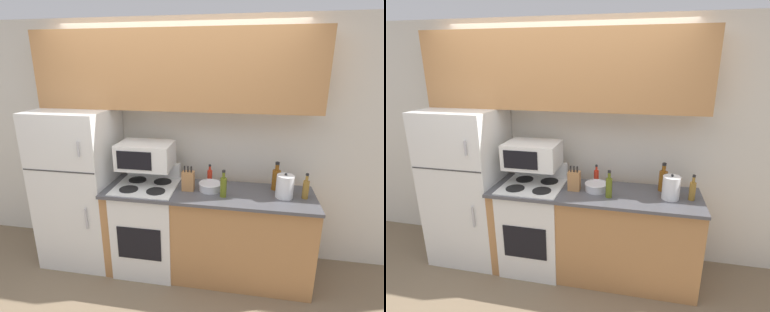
{
  "view_description": "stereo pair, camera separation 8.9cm",
  "coord_description": "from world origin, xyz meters",
  "views": [
    {
      "loc": [
        0.7,
        -2.37,
        2.11
      ],
      "look_at": [
        0.23,
        0.25,
        1.28
      ],
      "focal_mm": 28.0,
      "sensor_mm": 36.0,
      "label": 1
    },
    {
      "loc": [
        0.79,
        -2.36,
        2.11
      ],
      "look_at": [
        0.23,
        0.25,
        1.28
      ],
      "focal_mm": 28.0,
      "sensor_mm": 36.0,
      "label": 2
    }
  ],
  "objects": [
    {
      "name": "ground_plane",
      "position": [
        0.0,
        0.0,
        0.0
      ],
      "size": [
        12.0,
        12.0,
        0.0
      ],
      "primitive_type": "plane",
      "color": "#7F6B51"
    },
    {
      "name": "wall_back",
      "position": [
        0.0,
        0.74,
        1.27
      ],
      "size": [
        8.0,
        0.05,
        2.55
      ],
      "color": "silver",
      "rests_on": "ground_plane"
    },
    {
      "name": "lower_cabinets",
      "position": [
        0.38,
        0.28,
        0.46
      ],
      "size": [
        2.01,
        0.6,
        0.93
      ],
      "color": "#B27A47",
      "rests_on": "ground_plane"
    },
    {
      "name": "refrigerator",
      "position": [
        -1.01,
        0.35,
        0.83
      ],
      "size": [
        0.76,
        0.73,
        1.67
      ],
      "color": "white",
      "rests_on": "ground_plane"
    },
    {
      "name": "upper_cabinets",
      "position": [
        0.0,
        0.54,
        2.04
      ],
      "size": [
        2.77,
        0.34,
        0.74
      ],
      "color": "#B27A47",
      "rests_on": "refrigerator"
    },
    {
      "name": "stove",
      "position": [
        -0.24,
        0.27,
        0.48
      ],
      "size": [
        0.6,
        0.58,
        1.1
      ],
      "color": "white",
      "rests_on": "ground_plane"
    },
    {
      "name": "microwave",
      "position": [
        -0.26,
        0.35,
        1.23
      ],
      "size": [
        0.53,
        0.38,
        0.25
      ],
      "color": "white",
      "rests_on": "stove"
    },
    {
      "name": "knife_block",
      "position": [
        0.19,
        0.26,
        1.02
      ],
      "size": [
        0.11,
        0.09,
        0.25
      ],
      "color": "#B27A47",
      "rests_on": "lower_cabinets"
    },
    {
      "name": "bowl",
      "position": [
        0.4,
        0.29,
        0.97
      ],
      "size": [
        0.22,
        0.22,
        0.08
      ],
      "color": "silver",
      "rests_on": "lower_cabinets"
    },
    {
      "name": "bottle_olive_oil",
      "position": [
        0.54,
        0.17,
        1.03
      ],
      "size": [
        0.06,
        0.06,
        0.26
      ],
      "color": "#5B6619",
      "rests_on": "lower_cabinets"
    },
    {
      "name": "bottle_whiskey",
      "position": [
        1.03,
        0.42,
        1.04
      ],
      "size": [
        0.08,
        0.08,
        0.28
      ],
      "color": "brown",
      "rests_on": "lower_cabinets"
    },
    {
      "name": "bottle_hot_sauce",
      "position": [
        0.37,
        0.47,
        1.0
      ],
      "size": [
        0.05,
        0.05,
        0.2
      ],
      "color": "red",
      "rests_on": "lower_cabinets"
    },
    {
      "name": "bottle_vinegar",
      "position": [
        1.27,
        0.26,
        1.02
      ],
      "size": [
        0.06,
        0.06,
        0.24
      ],
      "color": "olive",
      "rests_on": "lower_cabinets"
    },
    {
      "name": "kettle",
      "position": [
        1.09,
        0.25,
        1.03
      ],
      "size": [
        0.16,
        0.16,
        0.24
      ],
      "color": "white",
      "rests_on": "lower_cabinets"
    }
  ]
}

